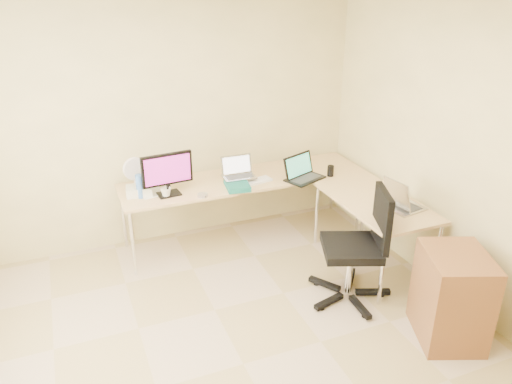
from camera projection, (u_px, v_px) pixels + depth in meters
name	position (u px, v px, depth m)	size (l,w,h in m)	color
floor	(243.00, 364.00, 3.81)	(4.50, 4.50, 0.00)	tan
ceiling	(239.00, 2.00, 2.76)	(4.50, 4.50, 0.00)	white
wall_back	(166.00, 124.00, 5.19)	(4.50, 4.50, 0.00)	beige
wall_right	(485.00, 169.00, 4.00)	(4.50, 4.50, 0.00)	beige
desk_main	(245.00, 208.00, 5.48)	(2.65, 0.70, 0.73)	tan
desk_return	(372.00, 233.00, 4.97)	(0.70, 1.30, 0.73)	tan
monitor	(167.00, 174.00, 4.84)	(0.50, 0.16, 0.43)	black
book_stack	(237.00, 185.00, 5.08)	(0.23, 0.31, 0.05)	#105548
laptop_center	(239.00, 168.00, 5.16)	(0.33, 0.25, 0.22)	#A3A5AC
laptop_black	(305.00, 168.00, 5.24)	(0.41, 0.30, 0.26)	black
keyboard	(250.00, 183.00, 5.18)	(0.48, 0.13, 0.02)	silver
mouse	(250.00, 177.00, 5.31)	(0.09, 0.05, 0.03)	silver
mug	(166.00, 192.00, 4.86)	(0.10, 0.10, 0.10)	silver
cd_stack	(203.00, 195.00, 4.88)	(0.10, 0.10, 0.03)	silver
water_bottle	(140.00, 186.00, 4.82)	(0.07, 0.07, 0.24)	#3E6CB5
papers	(150.00, 191.00, 5.00)	(0.24, 0.34, 0.01)	silver
white_box	(139.00, 191.00, 4.90)	(0.25, 0.18, 0.09)	beige
desk_fan	(134.00, 173.00, 5.05)	(0.23, 0.23, 0.30)	silver
black_cup	(331.00, 171.00, 5.36)	(0.07, 0.07, 0.12)	black
laptop_return	(406.00, 196.00, 4.59)	(0.30, 0.38, 0.25)	#AFAFAF
office_chair	(351.00, 249.00, 4.41)	(0.64, 0.64, 1.07)	black
cabinet	(451.00, 299.00, 3.97)	(0.47, 0.59, 0.81)	brown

